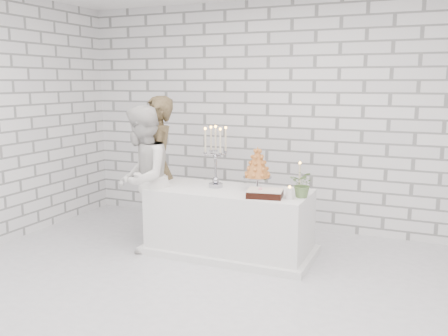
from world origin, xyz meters
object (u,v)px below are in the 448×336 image
at_px(bride, 142,179).
at_px(candelabra, 216,157).
at_px(croquembouche, 257,169).
at_px(groom, 158,168).
at_px(cake_table, 229,222).

distance_m(bride, candelabra, 0.89).
height_order(bride, croquembouche, bride).
height_order(groom, candelabra, groom).
height_order(cake_table, candelabra, candelabra).
bearing_deg(croquembouche, groom, 174.97).
distance_m(candelabra, croquembouche, 0.51).
bearing_deg(cake_table, groom, 168.95).
height_order(bride, candelabra, bride).
bearing_deg(groom, candelabra, 50.22).
bearing_deg(croquembouche, bride, -165.22).
distance_m(bride, croquembouche, 1.34).
distance_m(groom, candelabra, 0.90).
xyz_separation_m(candelabra, croquembouche, (0.49, 0.04, -0.11)).
distance_m(cake_table, groom, 1.18).
relative_size(bride, croquembouche, 3.41).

